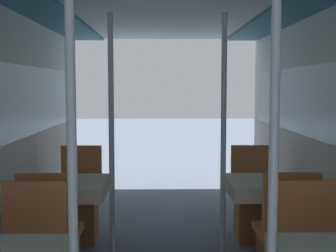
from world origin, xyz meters
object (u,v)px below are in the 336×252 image
Objects in this scene: chair_right_near_1 at (284,252)px; support_pole_right_1 at (223,140)px; support_pole_left_0 at (72,183)px; support_pole_right_0 at (273,183)px; support_pole_left_1 at (112,140)px; chair_left_far_1 at (79,211)px; dining_table_right_1 at (267,192)px; chair_right_far_1 at (253,210)px; dining_table_left_1 at (67,192)px.

support_pole_right_1 is (-0.39, 0.58, 0.77)m from chair_right_near_1.
support_pole_left_0 is at bearing -118.34° from support_pole_right_1.
support_pole_right_0 is at bearing 0.00° from support_pole_left_0.
support_pole_left_1 is 1.65m from chair_right_near_1.
chair_left_far_1 is at bearing 119.67° from support_pole_right_0.
dining_table_right_1 is at bearing 52.86° from support_pole_left_0.
support_pole_left_1 and support_pole_right_0 have the same top height.
support_pole_left_1 is (0.39, -0.58, 0.77)m from chair_left_far_1.
support_pole_right_0 is 2.32× the size of chair_right_far_1.
dining_table_left_1 is at bearing 161.33° from chair_right_near_1.
dining_table_left_1 is 1.00× the size of dining_table_right_1.
support_pole_left_0 is at bearing -127.14° from dining_table_right_1.
dining_table_right_1 is (1.72, 0.00, 0.00)m from dining_table_left_1.
support_pole_right_1 is at bearing 0.00° from dining_table_left_1.
support_pole_left_0 is 2.81m from chair_right_far_1.
chair_left_far_1 is 1.00× the size of chair_right_far_1.
chair_right_far_1 is (0.39, 2.35, -0.77)m from support_pole_right_0.
chair_right_near_1 is (1.72, -0.58, -0.32)m from dining_table_left_1.
support_pole_left_1 is 1.65m from chair_right_far_1.
dining_table_right_1 is (1.72, -0.58, 0.32)m from chair_left_far_1.
dining_table_left_1 is at bearing 180.00° from dining_table_right_1.
support_pole_right_0 is 2.32× the size of chair_right_near_1.
dining_table_right_1 is at bearing 90.00° from chair_right_far_1.
chair_right_far_1 is (1.72, 0.00, 0.00)m from chair_left_far_1.
chair_right_near_1 is 0.43× the size of support_pole_right_1.
support_pole_right_0 reaches higher than chair_left_far_1.
support_pole_left_0 is 2.50m from chair_left_far_1.
dining_table_left_1 is 1.85m from chair_right_far_1.
dining_table_left_1 is 0.33× the size of support_pole_right_0.
chair_left_far_1 is at bearing 90.00° from dining_table_left_1.
support_pole_right_0 is at bearing 80.68° from chair_right_far_1.
chair_right_far_1 is at bearing 18.67° from dining_table_left_1.
dining_table_right_1 is 0.77× the size of chair_right_far_1.
chair_left_far_1 is at bearing 123.49° from support_pole_left_1.
chair_left_far_1 is (-0.39, 2.35, -0.77)m from support_pole_left_0.
support_pole_right_0 reaches higher than dining_table_right_1.
chair_right_near_1 is 1.17m from chair_right_far_1.
chair_left_far_1 is 2.81m from support_pole_right_0.
support_pole_right_1 is (1.34, -0.58, 0.77)m from chair_left_far_1.
support_pole_right_1 is (0.95, 0.00, 0.00)m from support_pole_left_1.
dining_table_left_1 is 1.85m from chair_right_near_1.
support_pole_right_0 is at bearing -90.00° from support_pole_right_1.
chair_left_far_1 and chair_right_near_1 have the same top height.
chair_right_near_1 is at bearing 41.50° from support_pole_left_0.
support_pole_left_0 is at bearing -90.00° from support_pole_left_1.
chair_right_near_1 is (1.34, -0.58, -0.77)m from support_pole_left_1.
support_pole_left_1 is at bearing 90.00° from support_pole_left_0.
chair_right_far_1 reaches higher than dining_table_right_1.
support_pole_right_0 is 1.47m from chair_right_near_1.
chair_right_near_1 is (1.34, 1.18, -0.77)m from support_pole_left_0.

